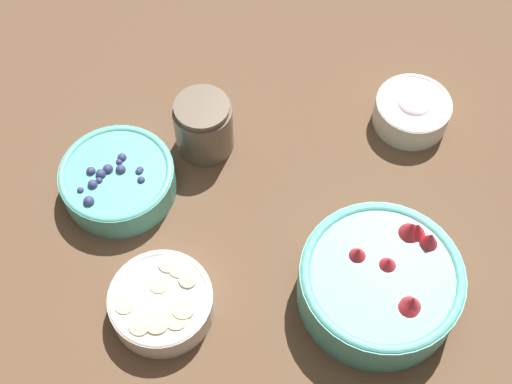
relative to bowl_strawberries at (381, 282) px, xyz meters
The scene contains 6 objects.
ground_plane 0.16m from the bowl_strawberries, 45.02° to the right, with size 4.00×4.00×0.00m, color brown.
bowl_strawberries is the anchor object (origin of this frame).
bowl_blueberries 0.41m from the bowl_strawberries, 41.01° to the right, with size 0.17×0.17×0.06m.
bowl_bananas 0.29m from the bowl_strawberries, 11.87° to the right, with size 0.14×0.14×0.05m.
bowl_cream 0.31m from the bowl_strawberries, 120.87° to the right, with size 0.12×0.12×0.06m.
jar_chocolate 0.36m from the bowl_strawberries, 62.31° to the right, with size 0.09×0.09×0.10m.
Camera 1 is at (0.16, 0.44, 0.92)m, focal length 50.00 mm.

